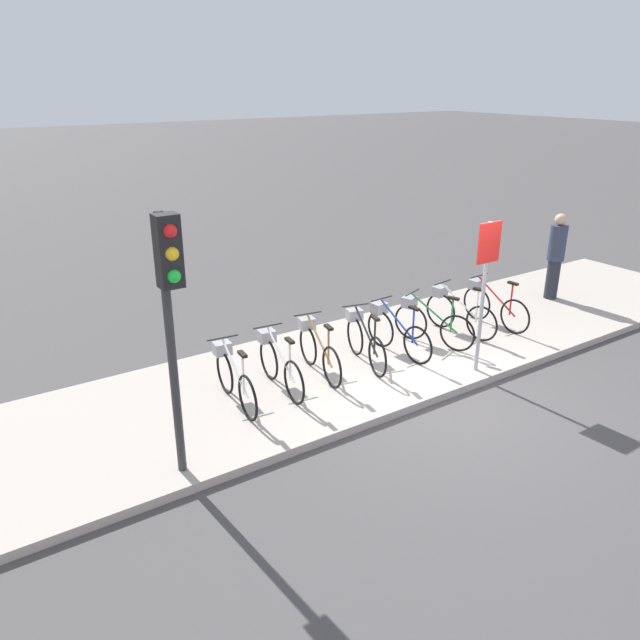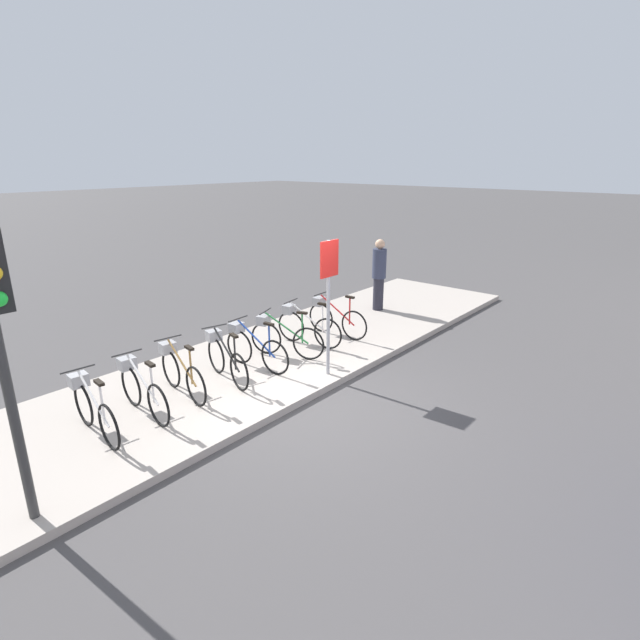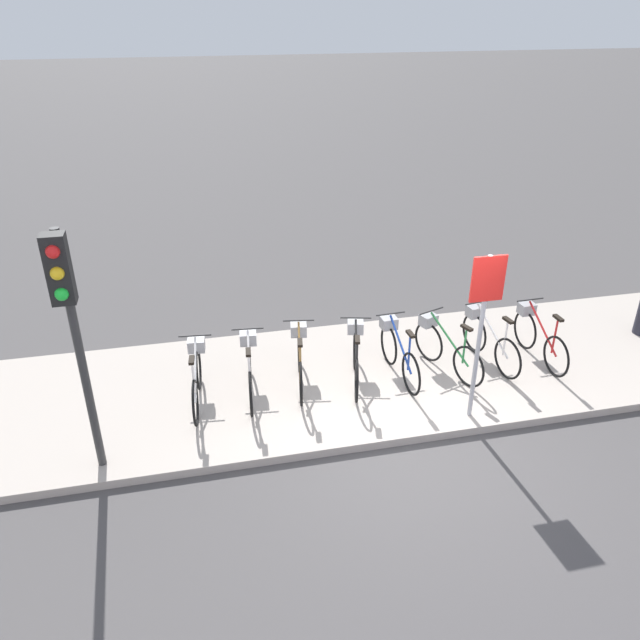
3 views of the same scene
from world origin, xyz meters
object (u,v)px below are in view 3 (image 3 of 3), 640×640
parked_bicycle_5 (444,345)px  parked_bicycle_6 (487,337)px  parked_bicycle_1 (250,367)px  parked_bicycle_4 (397,350)px  traffic_light (68,308)px  parked_bicycle_7 (537,334)px  parked_bicycle_0 (197,375)px  parked_bicycle_3 (356,355)px  sign_post (483,311)px  parked_bicycle_2 (300,358)px

parked_bicycle_5 → parked_bicycle_6: size_ratio=0.96×
parked_bicycle_1 → parked_bicycle_4: (2.22, 0.01, 0.00)m
parked_bicycle_1 → traffic_light: 2.96m
parked_bicycle_6 → parked_bicycle_7: same height
parked_bicycle_1 → traffic_light: bearing=-147.2°
parked_bicycle_7 → traffic_light: size_ratio=0.49×
parked_bicycle_0 → parked_bicycle_3: (2.32, 0.04, 0.00)m
parked_bicycle_3 → parked_bicycle_7: size_ratio=0.98×
parked_bicycle_7 → parked_bicycle_6: bearing=173.2°
parked_bicycle_3 → parked_bicycle_1: bearing=-180.0°
traffic_light → sign_post: (4.85, 0.06, -0.61)m
parked_bicycle_1 → traffic_light: (-1.98, -1.28, 1.78)m
parked_bicycle_0 → parked_bicycle_7: same height
parked_bicycle_0 → parked_bicycle_6: bearing=1.6°
parked_bicycle_0 → parked_bicycle_6: same height
parked_bicycle_0 → parked_bicycle_5: bearing=0.3°
parked_bicycle_7 → traffic_light: 6.86m
parked_bicycle_2 → parked_bicycle_5: (2.21, -0.12, 0.00)m
parked_bicycle_6 → traffic_light: (-5.70, -1.36, 1.78)m
parked_bicycle_0 → traffic_light: bearing=-134.9°
parked_bicycle_6 → traffic_light: traffic_light is taller
parked_bicycle_3 → traffic_light: bearing=-160.2°
parked_bicycle_2 → parked_bicycle_1: bearing=-172.5°
traffic_light → parked_bicycle_4: bearing=17.0°
parked_bicycle_4 → parked_bicycle_0: bearing=-179.1°
parked_bicycle_5 → parked_bicycle_6: 0.77m
sign_post → parked_bicycle_3: bearing=136.7°
parked_bicycle_0 → parked_bicycle_1: bearing=3.0°
parked_bicycle_1 → parked_bicycle_6: same height
parked_bicycle_2 → parked_bicycle_5: 2.21m
parked_bicycle_7 → traffic_light: bearing=-169.0°
parked_bicycle_5 → parked_bicycle_6: (0.76, 0.10, 0.00)m
parked_bicycle_1 → parked_bicycle_5: same height
parked_bicycle_1 → parked_bicycle_6: 3.72m
parked_bicycle_4 → traffic_light: 4.74m
parked_bicycle_2 → parked_bicycle_3: size_ratio=1.01×
parked_bicycle_0 → parked_bicycle_5: 3.70m
parked_bicycle_7 → sign_post: bearing=-143.8°
parked_bicycle_3 → sign_post: sign_post is taller
parked_bicycle_2 → parked_bicycle_7: size_ratio=0.99×
parked_bicycle_6 → parked_bicycle_7: size_ratio=0.99×
parked_bicycle_0 → sign_post: bearing=-18.1°
parked_bicycle_2 → parked_bicycle_3: 0.83m
parked_bicycle_7 → parked_bicycle_0: bearing=-179.7°
parked_bicycle_3 → parked_bicycle_6: same height
parked_bicycle_4 → parked_bicycle_7: 2.30m
parked_bicycle_0 → parked_bicycle_7: size_ratio=1.00×
parked_bicycle_3 → parked_bicycle_5: (1.38, -0.02, 0.00)m
parked_bicycle_5 → traffic_light: traffic_light is taller
parked_bicycle_4 → parked_bicycle_6: bearing=3.0°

